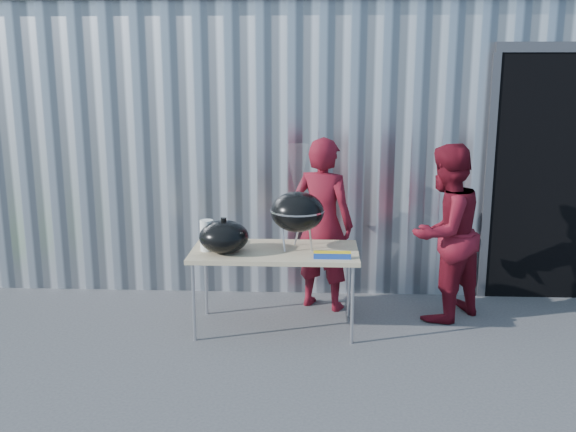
{
  "coord_description": "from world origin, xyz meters",
  "views": [
    {
      "loc": [
        0.33,
        -4.83,
        2.33
      ],
      "look_at": [
        0.06,
        0.79,
        1.05
      ],
      "focal_mm": 40.0,
      "sensor_mm": 36.0,
      "label": 1
    }
  ],
  "objects_px": {
    "kettle_grill": "(297,205)",
    "person_cook": "(323,224)",
    "person_bystander": "(445,233)",
    "folding_table": "(275,254)"
  },
  "relations": [
    {
      "from": "kettle_grill",
      "to": "person_cook",
      "type": "relative_size",
      "value": 0.55
    },
    {
      "from": "kettle_grill",
      "to": "person_bystander",
      "type": "bearing_deg",
      "value": 12.67
    },
    {
      "from": "folding_table",
      "to": "person_cook",
      "type": "height_order",
      "value": "person_cook"
    },
    {
      "from": "kettle_grill",
      "to": "person_cook",
      "type": "height_order",
      "value": "person_cook"
    },
    {
      "from": "folding_table",
      "to": "person_bystander",
      "type": "distance_m",
      "value": 1.62
    },
    {
      "from": "person_cook",
      "to": "kettle_grill",
      "type": "bearing_deg",
      "value": 90.19
    },
    {
      "from": "folding_table",
      "to": "person_bystander",
      "type": "relative_size",
      "value": 0.89
    },
    {
      "from": "kettle_grill",
      "to": "person_bystander",
      "type": "height_order",
      "value": "kettle_grill"
    },
    {
      "from": "person_cook",
      "to": "person_bystander",
      "type": "relative_size",
      "value": 1.02
    },
    {
      "from": "folding_table",
      "to": "person_bystander",
      "type": "height_order",
      "value": "person_bystander"
    }
  ]
}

